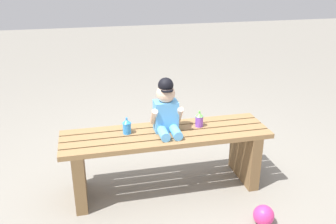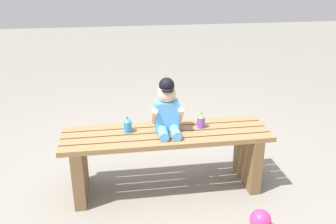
{
  "view_description": "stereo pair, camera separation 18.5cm",
  "coord_description": "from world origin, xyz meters",
  "px_view_note": "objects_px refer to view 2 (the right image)",
  "views": [
    {
      "loc": [
        -0.54,
        -2.38,
        1.63
      ],
      "look_at": [
        0.0,
        -0.05,
        0.65
      ],
      "focal_mm": 39.35,
      "sensor_mm": 36.0,
      "label": 1
    },
    {
      "loc": [
        -0.36,
        -2.42,
        1.63
      ],
      "look_at": [
        0.0,
        -0.05,
        0.65
      ],
      "focal_mm": 39.35,
      "sensor_mm": 36.0,
      "label": 2
    }
  ],
  "objects_px": {
    "sippy_cup_right": "(201,120)",
    "park_bench": "(166,151)",
    "toy_ball": "(260,220)",
    "child_figure": "(167,109)",
    "sippy_cup_left": "(128,125)"
  },
  "relations": [
    {
      "from": "park_bench",
      "to": "toy_ball",
      "type": "bearing_deg",
      "value": -47.2
    },
    {
      "from": "park_bench",
      "to": "child_figure",
      "type": "xyz_separation_m",
      "value": [
        0.01,
        0.02,
        0.33
      ]
    },
    {
      "from": "sippy_cup_left",
      "to": "toy_ball",
      "type": "xyz_separation_m",
      "value": [
        0.81,
        -0.62,
        -0.46
      ]
    },
    {
      "from": "sippy_cup_right",
      "to": "toy_ball",
      "type": "height_order",
      "value": "sippy_cup_right"
    },
    {
      "from": "park_bench",
      "to": "toy_ball",
      "type": "distance_m",
      "value": 0.82
    },
    {
      "from": "sippy_cup_right",
      "to": "toy_ball",
      "type": "xyz_separation_m",
      "value": [
        0.26,
        -0.62,
        -0.46
      ]
    },
    {
      "from": "park_bench",
      "to": "sippy_cup_left",
      "type": "bearing_deg",
      "value": 170.38
    },
    {
      "from": "sippy_cup_right",
      "to": "child_figure",
      "type": "bearing_deg",
      "value": -173.93
    },
    {
      "from": "park_bench",
      "to": "sippy_cup_right",
      "type": "relative_size",
      "value": 12.32
    },
    {
      "from": "park_bench",
      "to": "sippy_cup_left",
      "type": "relative_size",
      "value": 12.32
    },
    {
      "from": "park_bench",
      "to": "child_figure",
      "type": "distance_m",
      "value": 0.33
    },
    {
      "from": "toy_ball",
      "to": "child_figure",
      "type": "bearing_deg",
      "value": 131.43
    },
    {
      "from": "toy_ball",
      "to": "sippy_cup_right",
      "type": "bearing_deg",
      "value": 112.94
    },
    {
      "from": "sippy_cup_right",
      "to": "park_bench",
      "type": "bearing_deg",
      "value": -170.04
    },
    {
      "from": "sippy_cup_left",
      "to": "child_figure",
      "type": "bearing_deg",
      "value": -5.53
    }
  ]
}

